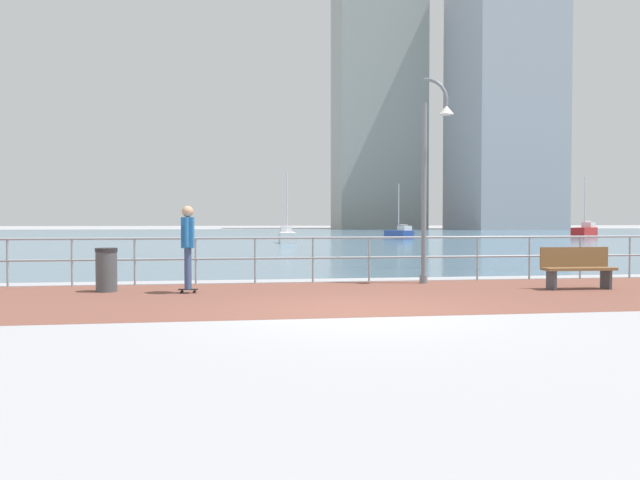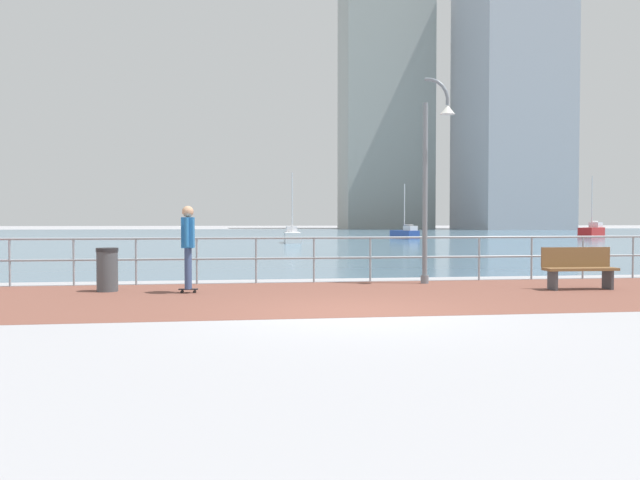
{
  "view_description": "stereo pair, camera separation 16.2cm",
  "coord_description": "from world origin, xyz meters",
  "px_view_note": "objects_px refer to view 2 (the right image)",
  "views": [
    {
      "loc": [
        -2.24,
        -10.5,
        1.53
      ],
      "look_at": [
        -0.15,
        3.15,
        1.1
      ],
      "focal_mm": 36.84,
      "sensor_mm": 36.0,
      "label": 1
    },
    {
      "loc": [
        -2.08,
        -10.52,
        1.53
      ],
      "look_at": [
        -0.15,
        3.15,
        1.1
      ],
      "focal_mm": 36.84,
      "sensor_mm": 36.0,
      "label": 2
    }
  ],
  "objects_px": {
    "lamppost": "(432,170)",
    "skateboarder": "(188,240)",
    "sailboat_ivory": "(592,231)",
    "trash_bin": "(107,270)",
    "sailboat_red": "(292,236)",
    "park_bench": "(579,268)",
    "sailboat_teal": "(405,234)"
  },
  "relations": [
    {
      "from": "sailboat_red",
      "to": "sailboat_ivory",
      "type": "height_order",
      "value": "sailboat_ivory"
    },
    {
      "from": "skateboarder",
      "to": "park_bench",
      "type": "xyz_separation_m",
      "value": [
        8.44,
        -0.47,
        -0.62
      ]
    },
    {
      "from": "lamppost",
      "to": "sailboat_ivory",
      "type": "bearing_deg",
      "value": 55.17
    },
    {
      "from": "lamppost",
      "to": "skateboarder",
      "type": "height_order",
      "value": "lamppost"
    },
    {
      "from": "sailboat_ivory",
      "to": "trash_bin",
      "type": "bearing_deg",
      "value": -130.96
    },
    {
      "from": "trash_bin",
      "to": "sailboat_teal",
      "type": "distance_m",
      "value": 39.79
    },
    {
      "from": "lamppost",
      "to": "park_bench",
      "type": "xyz_separation_m",
      "value": [
        2.81,
        -1.67,
        -2.23
      ]
    },
    {
      "from": "sailboat_ivory",
      "to": "sailboat_teal",
      "type": "bearing_deg",
      "value": -168.35
    },
    {
      "from": "skateboarder",
      "to": "sailboat_teal",
      "type": "bearing_deg",
      "value": 68.06
    },
    {
      "from": "lamppost",
      "to": "trash_bin",
      "type": "height_order",
      "value": "lamppost"
    },
    {
      "from": "sailboat_teal",
      "to": "sailboat_red",
      "type": "bearing_deg",
      "value": -141.26
    },
    {
      "from": "trash_bin",
      "to": "sailboat_red",
      "type": "height_order",
      "value": "sailboat_red"
    },
    {
      "from": "park_bench",
      "to": "trash_bin",
      "type": "bearing_deg",
      "value": 174.34
    },
    {
      "from": "park_bench",
      "to": "sailboat_red",
      "type": "distance_m",
      "value": 29.56
    },
    {
      "from": "trash_bin",
      "to": "sailboat_teal",
      "type": "height_order",
      "value": "sailboat_teal"
    },
    {
      "from": "sailboat_red",
      "to": "skateboarder",
      "type": "bearing_deg",
      "value": -99.86
    },
    {
      "from": "skateboarder",
      "to": "sailboat_teal",
      "type": "relative_size",
      "value": 0.41
    },
    {
      "from": "skateboarder",
      "to": "sailboat_ivory",
      "type": "relative_size",
      "value": 0.34
    },
    {
      "from": "sailboat_red",
      "to": "lamppost",
      "type": "bearing_deg",
      "value": -88.75
    },
    {
      "from": "skateboarder",
      "to": "sailboat_ivory",
      "type": "distance_m",
      "value": 52.2
    },
    {
      "from": "sailboat_red",
      "to": "sailboat_teal",
      "type": "distance_m",
      "value": 12.53
    },
    {
      "from": "sailboat_red",
      "to": "sailboat_teal",
      "type": "bearing_deg",
      "value": 38.74
    },
    {
      "from": "trash_bin",
      "to": "sailboat_teal",
      "type": "xyz_separation_m",
      "value": [
        16.52,
        36.2,
        -0.05
      ]
    },
    {
      "from": "lamppost",
      "to": "sailboat_ivory",
      "type": "xyz_separation_m",
      "value": [
        27.33,
        39.28,
        -2.2
      ]
    },
    {
      "from": "lamppost",
      "to": "sailboat_ivory",
      "type": "relative_size",
      "value": 0.91
    },
    {
      "from": "trash_bin",
      "to": "lamppost",
      "type": "bearing_deg",
      "value": 5.12
    },
    {
      "from": "trash_bin",
      "to": "sailboat_teal",
      "type": "relative_size",
      "value": 0.21
    },
    {
      "from": "park_bench",
      "to": "lamppost",
      "type": "bearing_deg",
      "value": 149.34
    },
    {
      "from": "lamppost",
      "to": "trash_bin",
      "type": "distance_m",
      "value": 7.71
    },
    {
      "from": "sailboat_ivory",
      "to": "lamppost",
      "type": "bearing_deg",
      "value": -124.83
    },
    {
      "from": "trash_bin",
      "to": "park_bench",
      "type": "bearing_deg",
      "value": -5.66
    },
    {
      "from": "skateboarder",
      "to": "sailboat_teal",
      "type": "distance_m",
      "value": 39.61
    }
  ]
}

